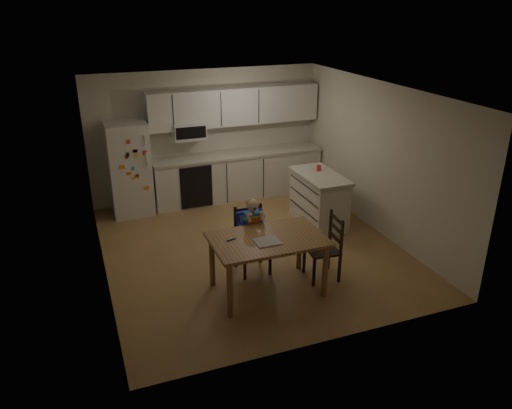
{
  "coord_description": "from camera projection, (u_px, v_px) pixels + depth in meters",
  "views": [
    {
      "loc": [
        -2.45,
        -6.67,
        3.72
      ],
      "look_at": [
        -0.16,
        -0.64,
        1.03
      ],
      "focal_mm": 35.0,
      "sensor_mm": 36.0,
      "label": 1
    }
  ],
  "objects": [
    {
      "name": "room",
      "position": [
        240.0,
        165.0,
        7.92
      ],
      "size": [
        4.52,
        5.01,
        2.51
      ],
      "color": "olive",
      "rests_on": "ground"
    },
    {
      "name": "refrigerator",
      "position": [
        129.0,
        169.0,
        9.01
      ],
      "size": [
        0.72,
        0.7,
        1.7
      ],
      "primitive_type": "cube",
      "color": "silver",
      "rests_on": "ground"
    },
    {
      "name": "chair_side",
      "position": [
        329.0,
        243.0,
        6.98
      ],
      "size": [
        0.46,
        0.46,
        0.95
      ],
      "rotation": [
        0.0,
        0.0,
        -1.66
      ],
      "color": "black",
      "rests_on": "ground"
    },
    {
      "name": "napkin",
      "position": [
        267.0,
        242.0,
        6.43
      ],
      "size": [
        0.32,
        0.28,
        0.01
      ],
      "primitive_type": "cube",
      "color": "#A9A9AE",
      "rests_on": "dining_table"
    },
    {
      "name": "kitchen_island",
      "position": [
        319.0,
        199.0,
        8.71
      ],
      "size": [
        0.65,
        1.23,
        0.91
      ],
      "color": "silver",
      "rests_on": "ground"
    },
    {
      "name": "chair_booster",
      "position": [
        251.0,
        227.0,
        7.11
      ],
      "size": [
        0.43,
        0.43,
        1.14
      ],
      "rotation": [
        0.0,
        0.0,
        0.0
      ],
      "color": "black",
      "rests_on": "ground"
    },
    {
      "name": "red_cup",
      "position": [
        319.0,
        168.0,
        8.71
      ],
      "size": [
        0.08,
        0.08,
        0.1
      ],
      "primitive_type": "cylinder",
      "color": "red",
      "rests_on": "kitchen_island"
    },
    {
      "name": "kitchen_run",
      "position": [
        235.0,
        154.0,
        9.75
      ],
      "size": [
        3.37,
        0.62,
        2.15
      ],
      "color": "silver",
      "rests_on": "ground"
    },
    {
      "name": "dining_table",
      "position": [
        268.0,
        245.0,
        6.58
      ],
      "size": [
        1.49,
        0.96,
        0.8
      ],
      "color": "brown",
      "rests_on": "ground"
    },
    {
      "name": "toddler_spoon",
      "position": [
        231.0,
        240.0,
        6.47
      ],
      "size": [
        0.12,
        0.06,
        0.02
      ],
      "primitive_type": "cylinder",
      "rotation": [
        0.0,
        1.57,
        0.35
      ],
      "color": "#2228B5",
      "rests_on": "dining_table"
    }
  ]
}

